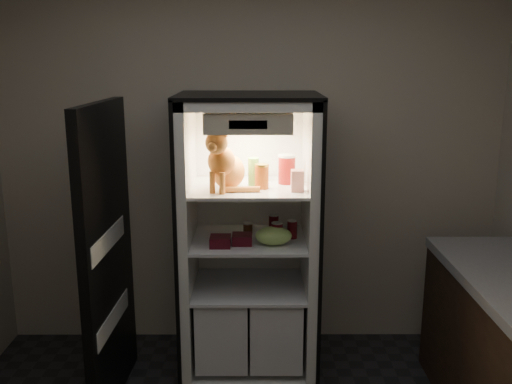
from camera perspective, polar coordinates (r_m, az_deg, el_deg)
room_shell at (r=2.29m, az=-1.06°, el=1.22°), size 3.60×3.60×3.60m
refrigerator at (r=3.85m, az=-0.69°, el=-6.45°), size 0.90×0.72×1.88m
fridge_door at (r=3.57m, az=-14.64°, el=-6.48°), size 0.10×0.87×1.85m
tabby_cat at (r=3.53m, az=-3.12°, el=2.69°), size 0.35×0.41×0.41m
parmesan_shaker at (r=3.64m, az=-0.26°, el=2.03°), size 0.07×0.07×0.18m
mayo_tub at (r=3.80m, az=0.64°, el=2.01°), size 0.08×0.08×0.12m
salsa_jar at (r=3.57m, az=0.58°, el=1.59°), size 0.09×0.09×0.16m
pepper_jar at (r=3.72m, az=3.10°, el=2.30°), size 0.11×0.11×0.19m
cream_carton at (r=3.51m, az=4.15°, el=1.13°), size 0.08×0.08×0.13m
soda_can_a at (r=3.85m, az=1.78°, el=-3.20°), size 0.07×0.07×0.12m
soda_can_b at (r=3.74m, az=3.64°, el=-3.74°), size 0.07×0.07×0.12m
soda_can_c at (r=3.63m, az=2.12°, el=-4.10°), size 0.07×0.07×0.14m
condiment_jar at (r=3.80m, az=-0.82°, el=-3.69°), size 0.06×0.06×0.09m
grape_bag at (r=3.61m, az=1.77°, el=-4.40°), size 0.23×0.17×0.12m
berry_box_left at (r=3.59m, az=-3.59°, el=-4.94°), size 0.13×0.13×0.06m
berry_box_right at (r=3.63m, az=-1.40°, el=-4.73°), size 0.13×0.13×0.06m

